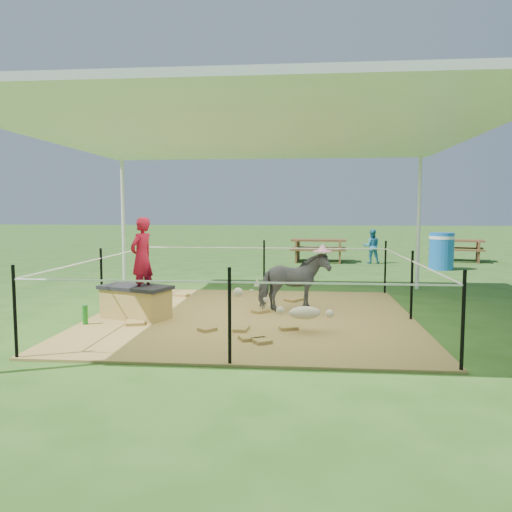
# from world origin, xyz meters

# --- Properties ---
(ground) EXTENTS (90.00, 90.00, 0.00)m
(ground) POSITION_xyz_m (0.00, 0.00, 0.00)
(ground) COLOR #2D5919
(ground) RESTS_ON ground
(hay_patch) EXTENTS (4.60, 4.60, 0.03)m
(hay_patch) POSITION_xyz_m (0.00, 0.00, 0.01)
(hay_patch) COLOR brown
(hay_patch) RESTS_ON ground
(canopy_tent) EXTENTS (6.30, 6.30, 2.90)m
(canopy_tent) POSITION_xyz_m (0.00, 0.00, 2.69)
(canopy_tent) COLOR silver
(canopy_tent) RESTS_ON ground
(rope_fence) EXTENTS (4.54, 4.54, 1.00)m
(rope_fence) POSITION_xyz_m (0.00, -0.00, 0.64)
(rope_fence) COLOR black
(rope_fence) RESTS_ON ground
(straw_bale) EXTENTS (1.04, 0.77, 0.41)m
(straw_bale) POSITION_xyz_m (-1.64, -0.28, 0.24)
(straw_bale) COLOR olive
(straw_bale) RESTS_ON hay_patch
(dark_cloth) EXTENTS (1.11, 0.84, 0.05)m
(dark_cloth) POSITION_xyz_m (-1.64, -0.28, 0.47)
(dark_cloth) COLOR black
(dark_cloth) RESTS_ON straw_bale
(woman) EXTENTS (0.40, 0.48, 1.12)m
(woman) POSITION_xyz_m (-1.54, -0.28, 1.00)
(woman) COLOR #AA1029
(woman) RESTS_ON straw_bale
(green_bottle) EXTENTS (0.09, 0.09, 0.26)m
(green_bottle) POSITION_xyz_m (-2.19, -0.73, 0.16)
(green_bottle) COLOR #1B7B1F
(green_bottle) RESTS_ON hay_patch
(pony) EXTENTS (1.16, 0.87, 0.89)m
(pony) POSITION_xyz_m (0.59, 0.43, 0.48)
(pony) COLOR #535358
(pony) RESTS_ON hay_patch
(pink_hat) EXTENTS (0.28, 0.28, 0.13)m
(pink_hat) POSITION_xyz_m (0.59, 0.43, 0.99)
(pink_hat) COLOR #FF93C5
(pink_hat) RESTS_ON pony
(foal) EXTENTS (1.10, 0.75, 0.56)m
(foal) POSITION_xyz_m (0.76, -0.89, 0.31)
(foal) COLOR beige
(foal) RESTS_ON hay_patch
(trash_barrel) EXTENTS (0.76, 0.76, 0.97)m
(trash_barrel) POSITION_xyz_m (4.37, 6.36, 0.49)
(trash_barrel) COLOR blue
(trash_barrel) RESTS_ON ground
(picnic_table_near) EXTENTS (1.72, 1.30, 0.68)m
(picnic_table_near) POSITION_xyz_m (1.21, 8.11, 0.34)
(picnic_table_near) COLOR #51331B
(picnic_table_near) RESTS_ON ground
(picnic_table_far) EXTENTS (1.83, 1.52, 0.66)m
(picnic_table_far) POSITION_xyz_m (5.43, 8.67, 0.33)
(picnic_table_far) COLOR brown
(picnic_table_far) RESTS_ON ground
(distant_person) EXTENTS (0.49, 0.39, 1.00)m
(distant_person) POSITION_xyz_m (2.75, 7.76, 0.50)
(distant_person) COLOR teal
(distant_person) RESTS_ON ground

